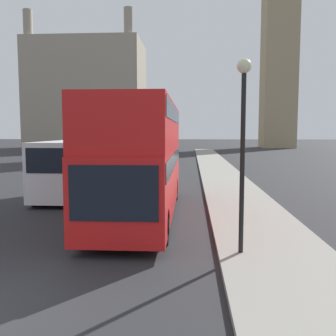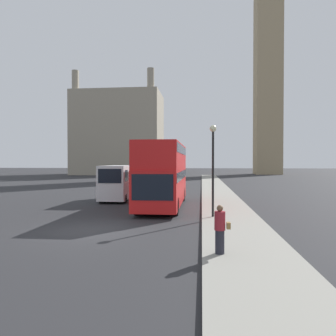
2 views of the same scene
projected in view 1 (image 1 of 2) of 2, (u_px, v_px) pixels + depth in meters
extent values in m
cube|color=gray|center=(325.00, 323.00, 6.21)|extent=(3.06, 120.00, 0.15)
cube|color=tan|center=(280.00, 22.00, 72.81)|extent=(6.26, 6.26, 48.98)
cube|color=#9E937F|center=(88.00, 96.00, 71.90)|extent=(20.97, 13.35, 20.08)
cylinder|color=#9E937F|center=(28.00, 23.00, 65.61)|extent=(1.60, 1.60, 4.42)
cylinder|color=#9E937F|center=(128.00, 21.00, 64.52)|extent=(1.60, 1.60, 4.42)
cube|color=red|center=(141.00, 179.00, 14.24)|extent=(2.53, 10.12, 2.33)
cube|color=red|center=(141.00, 126.00, 14.04)|extent=(2.53, 9.92, 1.65)
cube|color=black|center=(141.00, 159.00, 14.16)|extent=(2.57, 9.72, 0.55)
cube|color=black|center=(141.00, 114.00, 14.00)|extent=(2.57, 9.52, 0.55)
cube|color=black|center=(113.00, 194.00, 9.16)|extent=(2.23, 0.03, 1.40)
cylinder|color=black|center=(94.00, 226.00, 10.86)|extent=(0.71, 1.03, 1.03)
cylinder|color=black|center=(156.00, 227.00, 10.75)|extent=(0.71, 1.03, 1.03)
cylinder|color=black|center=(132.00, 189.00, 17.90)|extent=(0.71, 1.03, 1.03)
cylinder|color=black|center=(170.00, 189.00, 17.79)|extent=(0.71, 1.03, 1.03)
cube|color=white|center=(67.00, 168.00, 17.85)|extent=(2.02, 5.11, 2.59)
cube|color=black|center=(46.00, 161.00, 15.25)|extent=(1.72, 0.02, 1.04)
cube|color=black|center=(54.00, 159.00, 16.15)|extent=(2.05, 0.92, 0.83)
cylinder|color=black|center=(38.00, 198.00, 16.28)|extent=(0.51, 0.68, 0.68)
cylinder|color=black|center=(72.00, 199.00, 16.19)|extent=(0.51, 0.68, 0.68)
cylinder|color=black|center=(65.00, 187.00, 19.73)|extent=(0.51, 0.68, 0.68)
cylinder|color=black|center=(93.00, 187.00, 19.64)|extent=(0.51, 0.68, 0.68)
cylinder|color=black|center=(242.00, 165.00, 9.40)|extent=(0.12, 0.12, 4.51)
sphere|color=beige|center=(244.00, 66.00, 9.17)|extent=(0.36, 0.36, 0.36)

